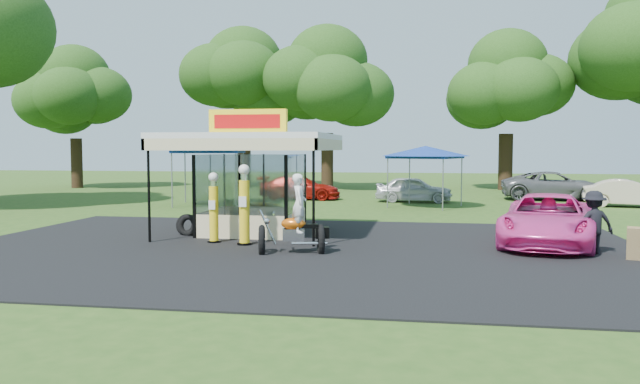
% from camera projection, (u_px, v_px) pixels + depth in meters
% --- Properties ---
extents(ground, '(120.00, 120.00, 0.00)m').
position_uv_depth(ground, '(276.00, 262.00, 15.91)').
color(ground, '#284C17').
rests_on(ground, ground).
extents(asphalt_apron, '(20.00, 14.00, 0.04)m').
position_uv_depth(asphalt_apron, '(292.00, 249.00, 17.88)').
color(asphalt_apron, black).
rests_on(asphalt_apron, ground).
extents(gas_station_kiosk, '(5.40, 5.40, 4.18)m').
position_uv_depth(gas_station_kiosk, '(253.00, 182.00, 21.03)').
color(gas_station_kiosk, white).
rests_on(gas_station_kiosk, ground).
extents(gas_pump_left, '(0.41, 0.41, 2.18)m').
position_uv_depth(gas_pump_left, '(214.00, 210.00, 18.96)').
color(gas_pump_left, black).
rests_on(gas_pump_left, ground).
extents(gas_pump_right, '(0.45, 0.45, 2.43)m').
position_uv_depth(gas_pump_right, '(244.00, 207.00, 18.47)').
color(gas_pump_right, black).
rests_on(gas_pump_right, ground).
extents(motorcycle, '(2.02, 1.30, 2.30)m').
position_uv_depth(motorcycle, '(297.00, 222.00, 17.06)').
color(motorcycle, black).
rests_on(motorcycle, ground).
extents(spare_tires, '(0.89, 0.56, 0.76)m').
position_uv_depth(spare_tires, '(187.00, 225.00, 20.62)').
color(spare_tires, black).
rests_on(spare_tires, ground).
extents(a_frame_sign, '(0.53, 0.56, 0.88)m').
position_uv_depth(a_frame_sign, '(637.00, 245.00, 15.92)').
color(a_frame_sign, '#593819').
rests_on(a_frame_sign, ground).
extents(kiosk_car, '(2.82, 1.13, 0.96)m').
position_uv_depth(kiosk_car, '(269.00, 213.00, 23.29)').
color(kiosk_car, yellow).
rests_on(kiosk_car, ground).
extents(pink_sedan, '(3.71, 5.97, 1.54)m').
position_uv_depth(pink_sedan, '(548.00, 220.00, 18.54)').
color(pink_sedan, '#FB44AB').
rests_on(pink_sedan, ground).
extents(spectator_east_a, '(1.26, 0.90, 1.76)m').
position_uv_depth(spectator_east_a, '(594.00, 223.00, 16.93)').
color(spectator_east_a, black).
rests_on(spectator_east_a, ground).
extents(bg_car_b, '(4.64, 1.97, 1.34)m').
position_uv_depth(bg_car_b, '(300.00, 188.00, 35.50)').
color(bg_car_b, '#B2160D').
rests_on(bg_car_b, ground).
extents(bg_car_c, '(4.13, 1.76, 1.39)m').
position_uv_depth(bg_car_c, '(414.00, 189.00, 33.72)').
color(bg_car_c, silver).
rests_on(bg_car_c, ground).
extents(bg_car_d, '(5.88, 2.93, 1.60)m').
position_uv_depth(bg_car_d, '(554.00, 186.00, 35.07)').
color(bg_car_d, slate).
rests_on(bg_car_d, ground).
extents(bg_car_e, '(4.36, 2.17, 1.37)m').
position_uv_depth(bg_car_e, '(628.00, 193.00, 30.82)').
color(bg_car_e, beige).
rests_on(bg_car_e, ground).
extents(tent_west, '(4.80, 4.80, 3.36)m').
position_uv_depth(tent_west, '(209.00, 146.00, 31.82)').
color(tent_west, gray).
rests_on(tent_west, ground).
extents(tent_east, '(4.33, 4.33, 3.03)m').
position_uv_depth(tent_east, '(426.00, 152.00, 30.77)').
color(tent_east, gray).
rests_on(tent_east, ground).
extents(oak_far_a, '(8.61, 8.61, 10.21)m').
position_uv_depth(oak_far_a, '(75.00, 99.00, 45.55)').
color(oak_far_a, black).
rests_on(oak_far_a, ground).
extents(oak_far_b, '(9.79, 9.79, 11.67)m').
position_uv_depth(oak_far_b, '(244.00, 87.00, 46.49)').
color(oak_far_b, black).
rests_on(oak_far_b, ground).
extents(oak_far_c, '(9.57, 9.57, 11.28)m').
position_uv_depth(oak_far_c, '(327.00, 88.00, 43.69)').
color(oak_far_c, black).
rests_on(oak_far_c, ground).
extents(oak_far_d, '(9.17, 9.17, 10.91)m').
position_uv_depth(oak_far_d, '(507.00, 90.00, 43.31)').
color(oak_far_d, black).
rests_on(oak_far_d, ground).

